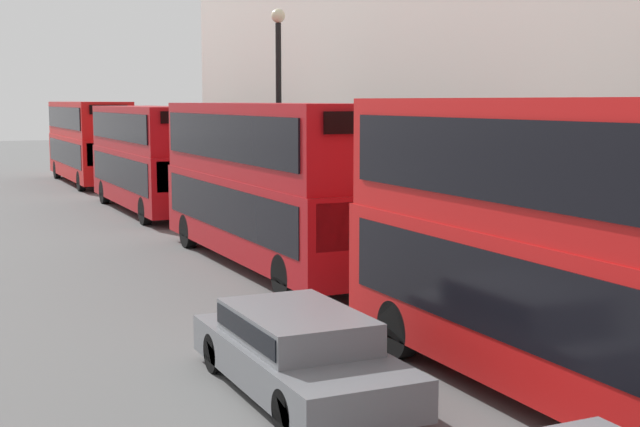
{
  "coord_description": "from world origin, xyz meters",
  "views": [
    {
      "loc": [
        -6.95,
        -3.55,
        4.38
      ],
      "look_at": [
        0.48,
        12.64,
        2.12
      ],
      "focal_mm": 50.0,
      "sensor_mm": 36.0,
      "label": 1
    }
  ],
  "objects_px": {
    "bus_second_in_queue": "(269,177)",
    "bus_trailing": "(89,139)",
    "bus_leading": "(618,247)",
    "car_hatchback": "(299,349)",
    "bus_third_in_queue": "(150,154)"
  },
  "relations": [
    {
      "from": "bus_leading",
      "to": "bus_second_in_queue",
      "type": "relative_size",
      "value": 1.02
    },
    {
      "from": "bus_second_in_queue",
      "to": "bus_third_in_queue",
      "type": "bearing_deg",
      "value": 90.0
    },
    {
      "from": "bus_second_in_queue",
      "to": "car_hatchback",
      "type": "relative_size",
      "value": 2.27
    },
    {
      "from": "car_hatchback",
      "to": "bus_third_in_queue",
      "type": "bearing_deg",
      "value": 81.5
    },
    {
      "from": "bus_trailing",
      "to": "bus_second_in_queue",
      "type": "bearing_deg",
      "value": -90.0
    },
    {
      "from": "bus_second_in_queue",
      "to": "bus_trailing",
      "type": "distance_m",
      "value": 26.22
    },
    {
      "from": "bus_leading",
      "to": "bus_trailing",
      "type": "bearing_deg",
      "value": 90.0
    },
    {
      "from": "bus_second_in_queue",
      "to": "car_hatchback",
      "type": "bearing_deg",
      "value": -109.0
    },
    {
      "from": "bus_second_in_queue",
      "to": "bus_trailing",
      "type": "relative_size",
      "value": 0.98
    },
    {
      "from": "bus_leading",
      "to": "bus_trailing",
      "type": "distance_m",
      "value": 39.05
    },
    {
      "from": "bus_third_in_queue",
      "to": "bus_trailing",
      "type": "height_order",
      "value": "bus_trailing"
    },
    {
      "from": "bus_leading",
      "to": "car_hatchback",
      "type": "distance_m",
      "value": 4.84
    },
    {
      "from": "bus_leading",
      "to": "car_hatchback",
      "type": "relative_size",
      "value": 2.31
    },
    {
      "from": "car_hatchback",
      "to": "bus_second_in_queue",
      "type": "bearing_deg",
      "value": 71.0
    },
    {
      "from": "bus_leading",
      "to": "car_hatchback",
      "type": "xyz_separation_m",
      "value": [
        -3.4,
        2.95,
        -1.77
      ]
    }
  ]
}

